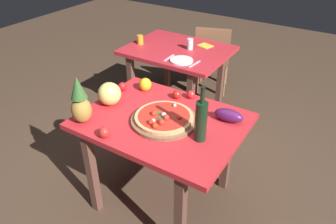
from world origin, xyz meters
name	(u,v)px	position (x,y,z in m)	size (l,w,h in m)	color
ground_plane	(163,196)	(0.00, 0.00, 0.00)	(10.00, 10.00, 0.00)	#4C3828
display_table	(162,131)	(0.00, 0.00, 0.66)	(1.10, 0.84, 0.76)	brown
background_table	(178,59)	(-0.57, 1.18, 0.65)	(1.04, 0.81, 0.76)	brown
dining_chair	(212,56)	(-0.45, 1.81, 0.48)	(0.51, 0.51, 0.85)	brown
pizza_board	(164,120)	(0.03, -0.02, 0.78)	(0.45, 0.45, 0.03)	brown
pizza	(164,117)	(0.03, -0.03, 0.80)	(0.40, 0.40, 0.06)	#E5A96B
wine_bottle	(201,120)	(0.33, -0.07, 0.91)	(0.08, 0.08, 0.37)	black
pineapple_left	(80,102)	(-0.44, -0.31, 0.91)	(0.14, 0.14, 0.34)	#AE843A
melon	(110,94)	(-0.43, -0.03, 0.85)	(0.17, 0.17, 0.17)	#E7DA6F
bell_pepper	(145,85)	(-0.34, 0.28, 0.81)	(0.10, 0.10, 0.11)	yellow
eggplant	(229,115)	(0.40, 0.22, 0.81)	(0.20, 0.09, 0.09)	#521952
tomato_near_board	(122,86)	(-0.49, 0.18, 0.80)	(0.07, 0.07, 0.07)	red
tomato_by_bottle	(191,94)	(0.03, 0.36, 0.79)	(0.06, 0.06, 0.06)	red
tomato_at_corner	(177,95)	(-0.06, 0.30, 0.80)	(0.07, 0.07, 0.07)	red
tomato_beside_pepper	(104,132)	(-0.20, -0.36, 0.80)	(0.07, 0.07, 0.07)	red
drinking_glass_juice	(140,40)	(-0.97, 1.08, 0.81)	(0.07, 0.07, 0.09)	#F5A624
drinking_glass_water	(190,44)	(-0.45, 1.23, 0.82)	(0.06, 0.06, 0.11)	silver
dinner_plate	(182,60)	(-0.37, 0.92, 0.77)	(0.22, 0.22, 0.02)	white
fork_utensil	(169,58)	(-0.51, 0.92, 0.77)	(0.02, 0.18, 0.01)	silver
knife_utensil	(195,64)	(-0.23, 0.92, 0.77)	(0.02, 0.18, 0.01)	silver
napkin_folded	(205,46)	(-0.36, 1.39, 0.77)	(0.14, 0.12, 0.01)	yellow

